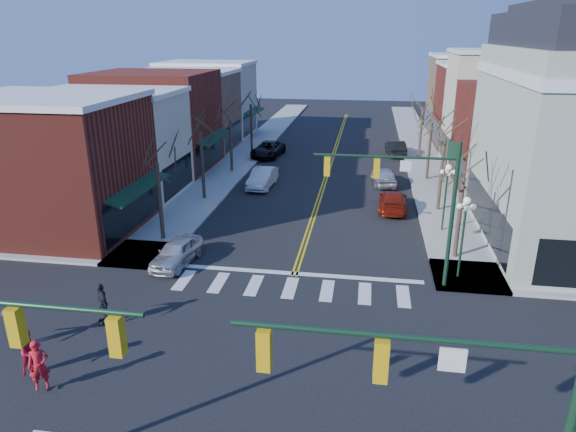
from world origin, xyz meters
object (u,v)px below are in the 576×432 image
at_px(car_right_far, 396,148).
at_px(pedestrian_dark_a, 102,303).
at_px(lamppost_midblock, 446,186).
at_px(car_left_far, 268,149).
at_px(car_left_near, 177,252).
at_px(car_right_near, 393,201).
at_px(pedestrian_red_a, 39,365).
at_px(pedestrian_red_b, 30,351).
at_px(lamppost_corner, 464,224).
at_px(car_right_mid, 384,176).
at_px(car_left_mid, 262,178).
at_px(pedestrian_dark_b, 11,326).

height_order(car_right_far, pedestrian_dark_a, pedestrian_dark_a).
distance_m(lamppost_midblock, car_left_far, 23.63).
bearing_deg(car_left_near, car_right_near, 49.86).
xyz_separation_m(car_left_near, pedestrian_dark_a, (-0.90, -6.30, 0.37)).
distance_m(pedestrian_red_a, pedestrian_dark_a, 4.36).
bearing_deg(pedestrian_red_b, car_right_far, 5.70).
height_order(lamppost_corner, car_right_far, lamppost_corner).
xyz_separation_m(lamppost_corner, car_left_far, (-14.60, 24.94, -2.23)).
distance_m(car_left_far, pedestrian_dark_a, 31.76).
height_order(car_right_mid, pedestrian_red_b, pedestrian_red_b).
bearing_deg(car_left_far, car_right_mid, -30.29).
distance_m(car_left_near, car_left_far, 25.44).
bearing_deg(lamppost_midblock, car_left_mid, 148.65).
xyz_separation_m(car_left_mid, car_left_far, (-1.60, 10.52, -0.02)).
relative_size(car_left_far, pedestrian_dark_a, 2.94).
height_order(lamppost_midblock, pedestrian_dark_b, lamppost_midblock).
relative_size(car_left_far, pedestrian_dark_b, 3.27).
bearing_deg(car_left_mid, car_right_far, 53.07).
xyz_separation_m(car_right_mid, pedestrian_red_a, (-12.10, -27.74, 0.35)).
relative_size(car_right_far, pedestrian_dark_a, 2.52).
bearing_deg(car_right_mid, car_right_far, -104.69).
bearing_deg(pedestrian_red_b, lamppost_corner, -31.28).
bearing_deg(pedestrian_dark_b, pedestrian_dark_a, -96.46).
xyz_separation_m(car_left_mid, pedestrian_dark_a, (-2.50, -21.22, 0.30)).
relative_size(car_left_near, pedestrian_red_a, 2.16).
bearing_deg(pedestrian_dark_a, lamppost_midblock, 85.62).
bearing_deg(pedestrian_red_b, car_left_near, 16.11).
height_order(car_left_mid, pedestrian_red_a, pedestrian_red_a).
height_order(car_left_far, pedestrian_dark_b, pedestrian_dark_b).
bearing_deg(car_right_mid, pedestrian_red_b, 56.76).
bearing_deg(pedestrian_red_a, pedestrian_dark_b, 108.86).
bearing_deg(car_right_far, car_left_mid, 43.57).
distance_m(lamppost_corner, car_left_far, 28.99).
distance_m(lamppost_midblock, car_left_near, 16.35).
bearing_deg(car_left_near, car_right_mid, 64.02).
relative_size(car_left_near, pedestrian_red_b, 2.39).
distance_m(car_left_far, pedestrian_dark_b, 34.02).
distance_m(car_left_far, pedestrian_red_b, 35.32).
height_order(lamppost_corner, lamppost_midblock, same).
bearing_deg(lamppost_midblock, car_left_near, -154.38).
distance_m(car_right_mid, pedestrian_red_a, 30.27).
bearing_deg(car_left_mid, pedestrian_red_b, -94.78).
height_order(lamppost_midblock, pedestrian_red_a, lamppost_midblock).
bearing_deg(car_right_far, car_right_mid, 76.31).
distance_m(pedestrian_dark_a, pedestrian_dark_b, 3.41).
height_order(car_left_mid, car_left_far, car_left_mid).
distance_m(pedestrian_red_a, pedestrian_red_b, 1.23).
height_order(lamppost_corner, pedestrian_red_b, lamppost_corner).
height_order(car_right_near, pedestrian_dark_b, pedestrian_dark_b).
height_order(lamppost_midblock, car_left_near, lamppost_midblock).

